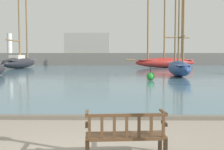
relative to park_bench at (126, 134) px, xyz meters
name	(u,v)px	position (x,y,z in m)	size (l,w,h in m)	color
harbor_water	(112,67)	(-0.80, 43.52, -0.43)	(100.00, 80.00, 0.08)	slate
quay_edge_kerb	(97,117)	(-0.80, 3.37, -0.41)	(40.00, 0.30, 0.12)	#675F54
park_bench	(126,134)	(0.00, 0.00, 0.00)	(1.64, 0.65, 0.92)	black
sailboat_centre_channel	(19,61)	(-15.27, 38.10, 0.76)	(3.73, 10.48, 14.94)	black
sailboat_nearest_starboard	(166,61)	(8.09, 41.34, 0.77)	(12.16, 5.20, 14.81)	maroon
sailboat_nearest_port	(179,67)	(5.85, 21.52, 0.52)	(2.10, 9.29, 10.58)	navy
channel_buoy	(151,76)	(2.57, 16.79, -0.06)	(0.64, 0.64, 1.34)	green
far_breakwater	(107,56)	(-2.00, 52.24, 1.48)	(51.81, 2.40, 6.64)	#66605B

